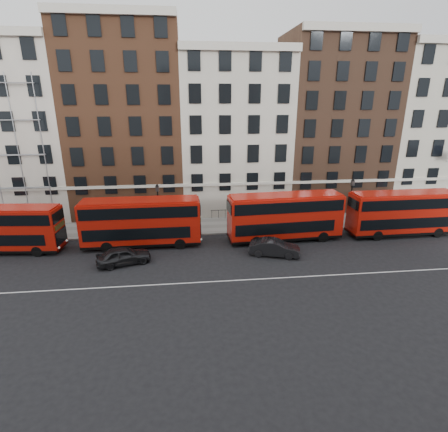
{
  "coord_description": "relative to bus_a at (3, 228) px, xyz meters",
  "views": [
    {
      "loc": [
        -6.05,
        -26.08,
        13.54
      ],
      "look_at": [
        -2.6,
        5.0,
        3.0
      ],
      "focal_mm": 28.0,
      "sensor_mm": 36.0,
      "label": 1
    }
  ],
  "objects": [
    {
      "name": "kerb",
      "position": [
        22.85,
        2.26,
        -2.25
      ],
      "size": [
        80.0,
        0.3,
        0.16
      ],
      "primitive_type": "cube",
      "color": "gray",
      "rests_on": "ground"
    },
    {
      "name": "road_centre_line",
      "position": [
        22.85,
        -7.74,
        -2.32
      ],
      "size": [
        70.0,
        0.12,
        0.01
      ],
      "primitive_type": "cube",
      "color": "white",
      "rests_on": "ground"
    },
    {
      "name": "iron_railings",
      "position": [
        22.85,
        6.96,
        -1.68
      ],
      "size": [
        6.6,
        0.06,
        1.0
      ],
      "primitive_type": null,
      "color": "black",
      "rests_on": "pavement"
    },
    {
      "name": "building_terrace",
      "position": [
        22.54,
        12.13,
        7.91
      ],
      "size": [
        64.0,
        11.95,
        22.0
      ],
      "color": "#B5AB9C",
      "rests_on": "ground"
    },
    {
      "name": "bus_d",
      "position": [
        38.72,
        -0.0,
        0.13
      ],
      "size": [
        10.97,
        2.85,
        4.59
      ],
      "rotation": [
        0.0,
        0.0,
        0.02
      ],
      "color": "#B71409",
      "rests_on": "ground"
    },
    {
      "name": "car_front",
      "position": [
        24.53,
        -3.54,
        -1.58
      ],
      "size": [
        4.82,
        2.84,
        1.5
      ],
      "primitive_type": "imported",
      "rotation": [
        0.0,
        0.0,
        1.28
      ],
      "color": "black",
      "rests_on": "ground"
    },
    {
      "name": "lamp_post_right",
      "position": [
        34.47,
        2.83,
        0.75
      ],
      "size": [
        0.44,
        0.44,
        5.33
      ],
      "color": "black",
      "rests_on": "pavement"
    },
    {
      "name": "lamp_post_left",
      "position": [
        13.9,
        2.68,
        0.75
      ],
      "size": [
        0.44,
        0.44,
        5.33
      ],
      "color": "black",
      "rests_on": "pavement"
    },
    {
      "name": "bus_b",
      "position": [
        12.41,
        -0.0,
        0.17
      ],
      "size": [
        11.12,
        2.77,
        4.66
      ],
      "rotation": [
        0.0,
        0.0,
        0.01
      ],
      "color": "#B71409",
      "rests_on": "ground"
    },
    {
      "name": "pavement",
      "position": [
        22.85,
        4.76,
        -2.25
      ],
      "size": [
        80.0,
        5.0,
        0.15
      ],
      "primitive_type": "cube",
      "color": "gray",
      "rests_on": "ground"
    },
    {
      "name": "traffic_light",
      "position": [
        44.98,
        2.9,
        0.12
      ],
      "size": [
        0.25,
        0.45,
        3.27
      ],
      "color": "black",
      "rests_on": "pavement"
    },
    {
      "name": "car_rear",
      "position": [
        11.24,
        -3.81,
        -1.56
      ],
      "size": [
        4.87,
        3.09,
        1.54
      ],
      "primitive_type": "imported",
      "rotation": [
        0.0,
        0.0,
        1.87
      ],
      "color": "black",
      "rests_on": "ground"
    },
    {
      "name": "bus_c",
      "position": [
        26.36,
        -0.01,
        0.21
      ],
      "size": [
        11.42,
        3.41,
        4.73
      ],
      "rotation": [
        0.0,
        0.0,
        0.06
      ],
      "color": "#B71409",
      "rests_on": "ground"
    },
    {
      "name": "bus_a",
      "position": [
        0.0,
        0.0,
        0.0
      ],
      "size": [
        10.52,
        3.45,
        4.34
      ],
      "rotation": [
        0.0,
        0.0,
        -0.1
      ],
      "color": "#B71409",
      "rests_on": "ground"
    },
    {
      "name": "ground",
      "position": [
        22.85,
        -5.74,
        -2.33
      ],
      "size": [
        120.0,
        120.0,
        0.0
      ],
      "primitive_type": "plane",
      "color": "black",
      "rests_on": "ground"
    }
  ]
}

